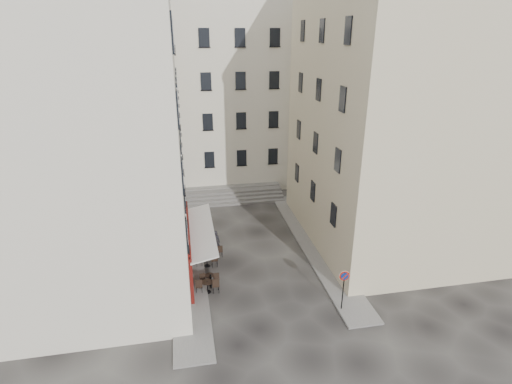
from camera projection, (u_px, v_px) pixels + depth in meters
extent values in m
plane|color=black|center=(260.00, 273.00, 25.66)|extent=(90.00, 90.00, 0.00)
cube|color=slate|center=(188.00, 248.00, 28.51)|extent=(2.00, 22.00, 0.12)
cube|color=slate|center=(313.00, 244.00, 29.15)|extent=(2.00, 18.00, 0.12)
cube|color=beige|center=(71.00, 115.00, 22.85)|extent=(12.00, 16.00, 20.00)
cube|color=#C7B994|center=(401.00, 117.00, 27.32)|extent=(12.00, 14.00, 18.00)
cube|color=beige|center=(213.00, 91.00, 39.46)|extent=(18.00, 10.00, 18.00)
cube|color=#420D09|center=(189.00, 248.00, 25.16)|extent=(0.25, 7.00, 3.50)
cube|color=black|center=(190.00, 253.00, 25.29)|extent=(0.06, 3.85, 2.00)
cube|color=silver|center=(201.00, 230.00, 24.85)|extent=(1.58, 7.30, 0.41)
cube|color=#5B5856|center=(235.00, 201.00, 36.47)|extent=(9.00, 1.80, 0.20)
cube|color=#5B5856|center=(234.00, 197.00, 36.81)|extent=(9.00, 1.80, 0.20)
cube|color=#5B5856|center=(233.00, 193.00, 37.15)|extent=(9.00, 1.80, 0.20)
cube|color=#5B5856|center=(233.00, 189.00, 37.48)|extent=(9.00, 1.80, 0.20)
cylinder|color=black|center=(211.00, 282.00, 24.02)|extent=(0.10, 0.10, 0.90)
sphere|color=black|center=(210.00, 275.00, 23.85)|extent=(0.12, 0.12, 0.12)
cylinder|color=black|center=(207.00, 252.00, 27.21)|extent=(0.10, 0.10, 0.90)
sphere|color=black|center=(206.00, 246.00, 27.04)|extent=(0.12, 0.12, 0.12)
cylinder|color=black|center=(203.00, 229.00, 30.40)|extent=(0.10, 0.10, 0.90)
sphere|color=black|center=(203.00, 224.00, 30.23)|extent=(0.12, 0.12, 0.12)
cylinder|color=black|center=(343.00, 291.00, 21.79)|extent=(0.06, 0.06, 2.51)
cylinder|color=#AA1F0B|center=(344.00, 276.00, 21.41)|extent=(0.58, 0.06, 0.58)
cylinder|color=navy|center=(345.00, 276.00, 21.39)|extent=(0.42, 0.06, 0.42)
cube|color=#AA1F0B|center=(345.00, 276.00, 21.37)|extent=(0.34, 0.04, 0.34)
cylinder|color=black|center=(208.00, 292.00, 23.70)|extent=(0.39, 0.39, 0.02)
cylinder|color=black|center=(207.00, 287.00, 23.56)|extent=(0.05, 0.05, 0.77)
cylinder|color=black|center=(207.00, 282.00, 23.43)|extent=(0.66, 0.66, 0.04)
cube|color=black|center=(216.00, 285.00, 23.63)|extent=(0.42, 0.42, 0.98)
cube|color=black|center=(199.00, 286.00, 23.56)|extent=(0.42, 0.42, 0.98)
cylinder|color=black|center=(210.00, 284.00, 24.51)|extent=(0.33, 0.33, 0.02)
cylinder|color=black|center=(209.00, 279.00, 24.39)|extent=(0.05, 0.05, 0.65)
cylinder|color=black|center=(209.00, 275.00, 24.28)|extent=(0.55, 0.55, 0.04)
cube|color=black|center=(216.00, 278.00, 24.45)|extent=(0.35, 0.35, 0.83)
cube|color=black|center=(203.00, 279.00, 24.39)|extent=(0.35, 0.35, 0.83)
cylinder|color=black|center=(207.00, 266.00, 26.33)|extent=(0.40, 0.40, 0.02)
cylinder|color=black|center=(207.00, 261.00, 26.19)|extent=(0.06, 0.06, 0.78)
cylinder|color=black|center=(207.00, 256.00, 26.06)|extent=(0.67, 0.67, 0.04)
cube|color=black|center=(214.00, 260.00, 26.26)|extent=(0.42, 0.42, 1.00)
cube|color=black|center=(199.00, 260.00, 26.19)|extent=(0.42, 0.42, 1.00)
cylinder|color=black|center=(214.00, 256.00, 27.48)|extent=(0.35, 0.35, 0.02)
cylinder|color=black|center=(213.00, 252.00, 27.36)|extent=(0.05, 0.05, 0.68)
cylinder|color=black|center=(213.00, 248.00, 27.25)|extent=(0.58, 0.58, 0.04)
cube|color=black|center=(220.00, 251.00, 27.42)|extent=(0.37, 0.37, 0.88)
cube|color=black|center=(207.00, 251.00, 27.36)|extent=(0.37, 0.37, 0.88)
cylinder|color=black|center=(205.00, 248.00, 28.52)|extent=(0.38, 0.38, 0.02)
cylinder|color=black|center=(205.00, 244.00, 28.39)|extent=(0.05, 0.05, 0.73)
cylinder|color=black|center=(205.00, 240.00, 28.26)|extent=(0.63, 0.63, 0.04)
cube|color=black|center=(211.00, 243.00, 28.45)|extent=(0.40, 0.40, 0.94)
cube|color=black|center=(198.00, 243.00, 28.38)|extent=(0.40, 0.40, 0.94)
imported|color=black|center=(215.00, 243.00, 27.47)|extent=(0.74, 0.53, 1.88)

